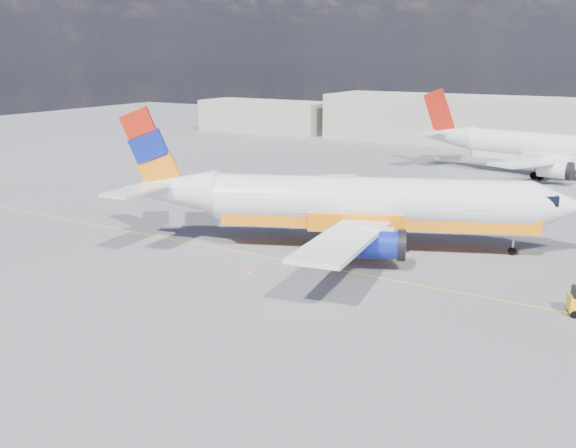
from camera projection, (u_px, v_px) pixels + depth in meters
The scene contains 7 objects.
ground at pixel (254, 270), 46.56m from camera, with size 240.00×240.00×0.00m, color #57575C.
taxi_line at pixel (275, 258), 49.05m from camera, with size 70.00×0.15×0.01m, color yellow.
terminal_main at pixel (531, 123), 105.40m from camera, with size 70.00×14.00×8.00m, color beige.
terminal_annex at pixel (265, 116), 127.78m from camera, with size 26.00×10.00×6.00m, color beige.
main_jet at pixel (355, 203), 50.50m from camera, with size 36.52×27.54×11.23m.
second_jet at pixel (554, 150), 79.95m from camera, with size 35.00×27.46×10.60m.
traffic_cone at pixel (249, 269), 45.93m from camera, with size 0.39×0.39×0.54m.
Camera 1 is at (24.63, -36.69, 15.23)m, focal length 40.00 mm.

